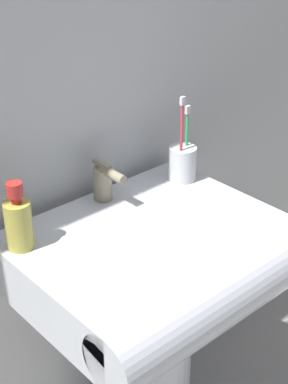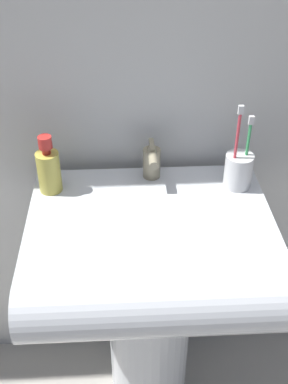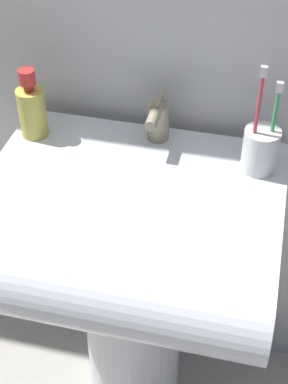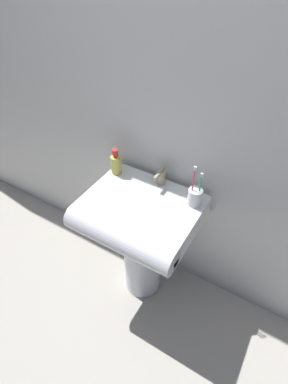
# 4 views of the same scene
# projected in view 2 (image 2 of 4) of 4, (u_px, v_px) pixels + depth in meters

# --- Properties ---
(sink_pedestal) EXTENTS (0.22, 0.22, 0.60)m
(sink_pedestal) POSITION_uv_depth(u_px,v_px,m) (149.00, 336.00, 1.34)
(sink_pedestal) COLOR white
(sink_pedestal) RESTS_ON ground
(sink_basin) EXTENTS (0.56, 0.47, 0.13)m
(sink_basin) POSITION_uv_depth(u_px,v_px,m) (151.00, 252.00, 1.09)
(sink_basin) COLOR white
(sink_basin) RESTS_ON sink_pedestal
(faucet) EXTENTS (0.04, 0.10, 0.09)m
(faucet) POSITION_uv_depth(u_px,v_px,m) (152.00, 161.00, 1.19)
(faucet) COLOR tan
(faucet) RESTS_ON sink_basin
(toothbrush_cup) EXTENTS (0.07, 0.07, 0.22)m
(toothbrush_cup) POSITION_uv_depth(u_px,v_px,m) (238.00, 170.00, 1.16)
(toothbrush_cup) COLOR white
(toothbrush_cup) RESTS_ON sink_basin
(soap_bottle) EXTENTS (0.06, 0.06, 0.15)m
(soap_bottle) POSITION_uv_depth(u_px,v_px,m) (49.00, 169.00, 1.14)
(soap_bottle) COLOR gold
(soap_bottle) RESTS_ON sink_basin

